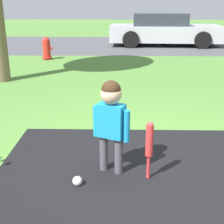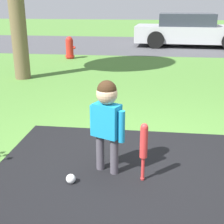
# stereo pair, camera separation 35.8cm
# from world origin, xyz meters

# --- Properties ---
(ground_plane) EXTENTS (60.00, 60.00, 0.00)m
(ground_plane) POSITION_xyz_m (0.00, 0.00, 0.00)
(ground_plane) COLOR #518438
(street_strip) EXTENTS (40.00, 6.00, 0.01)m
(street_strip) POSITION_xyz_m (0.00, 10.46, 0.00)
(street_strip) COLOR #4C4C51
(street_strip) RESTS_ON ground
(child) EXTENTS (0.38, 0.25, 1.01)m
(child) POSITION_xyz_m (-0.41, -0.16, 0.65)
(child) COLOR #4C4751
(child) RESTS_ON ground
(baseball_bat) EXTENTS (0.08, 0.08, 0.63)m
(baseball_bat) POSITION_xyz_m (-0.02, -0.29, 0.41)
(baseball_bat) COLOR red
(baseball_bat) RESTS_ON ground
(sports_ball) EXTENTS (0.10, 0.10, 0.10)m
(sports_ball) POSITION_xyz_m (-0.74, -0.44, 0.05)
(sports_ball) COLOR white
(sports_ball) RESTS_ON ground
(fire_hydrant) EXTENTS (0.33, 0.30, 0.70)m
(fire_hydrant) POSITION_xyz_m (-2.61, 6.72, 0.34)
(fire_hydrant) COLOR red
(fire_hydrant) RESTS_ON ground
(parked_car) EXTENTS (4.58, 2.24, 1.30)m
(parked_car) POSITION_xyz_m (1.52, 10.24, 0.62)
(parked_car) COLOR #B7B7BC
(parked_car) RESTS_ON ground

